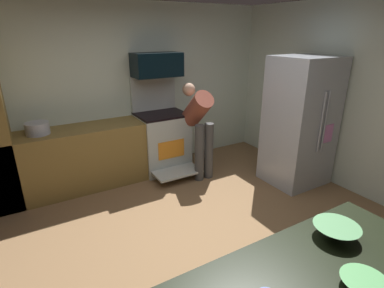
{
  "coord_description": "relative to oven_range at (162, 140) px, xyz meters",
  "views": [
    {
      "loc": [
        -1.44,
        -2.25,
        2.16
      ],
      "look_at": [
        0.06,
        0.3,
        1.05
      ],
      "focal_mm": 28.03,
      "sensor_mm": 36.0,
      "label": 1
    }
  ],
  "objects": [
    {
      "name": "lower_cabinet_run",
      "position": [
        -1.37,
        0.01,
        -0.06
      ],
      "size": [
        2.4,
        0.6,
        0.9
      ],
      "primitive_type": "cube",
      "color": "olive",
      "rests_on": "ground"
    },
    {
      "name": "mixing_bowl_small",
      "position": [
        -0.53,
        -3.63,
        0.42
      ],
      "size": [
        0.24,
        0.24,
        0.06
      ],
      "primitive_type": "cone",
      "rotation": [
        3.14,
        0.0,
        0.0
      ],
      "color": "#519B56",
      "rests_on": "counter_island"
    },
    {
      "name": "microwave",
      "position": [
        0.0,
        0.09,
        1.18
      ],
      "size": [
        0.74,
        0.38,
        0.36
      ],
      "primitive_type": "cube",
      "color": "black",
      "rests_on": "oven_range"
    },
    {
      "name": "wall_right",
      "position": [
        2.07,
        -1.97,
        0.79
      ],
      "size": [
        0.12,
        4.8,
        2.6
      ],
      "primitive_type": "cube",
      "color": "silver",
      "rests_on": "ground"
    },
    {
      "name": "mixing_bowl_large",
      "position": [
        -0.28,
        -3.29,
        0.44
      ],
      "size": [
        0.29,
        0.29,
        0.09
      ],
      "primitive_type": "cone",
      "rotation": [
        3.14,
        0.0,
        0.0
      ],
      "color": "#538F58",
      "rests_on": "counter_island"
    },
    {
      "name": "refrigerator",
      "position": [
        1.56,
        -1.4,
        0.42
      ],
      "size": [
        0.84,
        0.77,
        1.86
      ],
      "color": "#AFB6C1",
      "rests_on": "ground"
    },
    {
      "name": "wall_back",
      "position": [
        -0.47,
        0.37,
        0.79
      ],
      "size": [
        5.2,
        0.12,
        2.6
      ],
      "primitive_type": "cube",
      "color": "silver",
      "rests_on": "ground"
    },
    {
      "name": "stock_pot",
      "position": [
        -1.76,
        0.01,
        0.47
      ],
      "size": [
        0.3,
        0.3,
        0.16
      ],
      "primitive_type": "cylinder",
      "color": "#AEB3C3",
      "rests_on": "lower_cabinet_run"
    },
    {
      "name": "oven_range",
      "position": [
        0.0,
        0.0,
        0.0
      ],
      "size": [
        0.76,
        1.02,
        1.51
      ],
      "color": "#B7C0BC",
      "rests_on": "ground"
    },
    {
      "name": "ground_plane",
      "position": [
        -0.47,
        -1.97,
        -0.52
      ],
      "size": [
        5.2,
        4.8,
        0.02
      ],
      "primitive_type": "cube",
      "color": "olive"
    },
    {
      "name": "person_cook",
      "position": [
        0.39,
        -0.5,
        0.35
      ],
      "size": [
        0.31,
        0.66,
        1.42
      ],
      "color": "#464646",
      "rests_on": "ground"
    }
  ]
}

